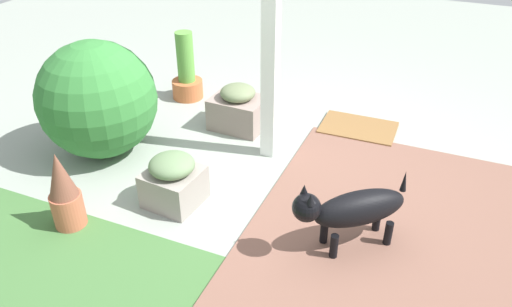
# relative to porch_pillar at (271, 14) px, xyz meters

# --- Properties ---
(ground_plane) EXTENTS (12.00, 12.00, 0.00)m
(ground_plane) POSITION_rel_porch_pillar_xyz_m (-0.18, 0.27, -1.18)
(ground_plane) COLOR gray
(brick_path) EXTENTS (1.80, 2.40, 0.02)m
(brick_path) POSITION_rel_porch_pillar_xyz_m (-1.12, 0.64, -1.17)
(brick_path) COLOR brown
(brick_path) RESTS_ON ground
(porch_pillar) EXTENTS (0.12, 0.12, 2.36)m
(porch_pillar) POSITION_rel_porch_pillar_xyz_m (0.00, 0.00, 0.00)
(porch_pillar) COLOR white
(porch_pillar) RESTS_ON ground
(stone_planter_nearest) EXTENTS (0.49, 0.38, 0.42)m
(stone_planter_nearest) POSITION_rel_porch_pillar_xyz_m (0.43, -0.31, -0.99)
(stone_planter_nearest) COLOR gray
(stone_planter_nearest) RESTS_ON ground
(stone_planter_mid) EXTENTS (0.40, 0.40, 0.39)m
(stone_planter_mid) POSITION_rel_porch_pillar_xyz_m (0.38, 0.90, -0.99)
(stone_planter_mid) COLOR gray
(stone_planter_mid) RESTS_ON ground
(round_shrub) EXTENTS (0.96, 0.96, 0.96)m
(round_shrub) POSITION_rel_porch_pillar_xyz_m (1.29, 0.50, -0.70)
(round_shrub) COLOR #307332
(round_shrub) RESTS_ON ground
(terracotta_pot_spiky) EXTENTS (0.21, 0.21, 0.57)m
(terracotta_pot_spiky) POSITION_rel_porch_pillar_xyz_m (0.91, 1.39, -0.91)
(terracotta_pot_spiky) COLOR #B65E42
(terracotta_pot_spiky) RESTS_ON ground
(terracotta_pot_tall) EXTENTS (0.31, 0.31, 0.69)m
(terracotta_pot_tall) POSITION_rel_porch_pillar_xyz_m (1.18, -0.69, -0.93)
(terracotta_pot_tall) COLOR #B85F36
(terracotta_pot_tall) RESTS_ON ground
(dog) EXTENTS (0.66, 0.61, 0.53)m
(dog) POSITION_rel_porch_pillar_xyz_m (-0.89, 0.87, -0.87)
(dog) COLOR black
(dog) RESTS_ON ground
(doormat) EXTENTS (0.68, 0.47, 0.03)m
(doormat) POSITION_rel_porch_pillar_xyz_m (-0.60, -0.70, -1.17)
(doormat) COLOR brown
(doormat) RESTS_ON ground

